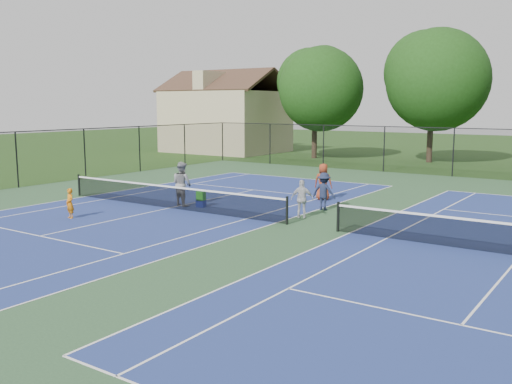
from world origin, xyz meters
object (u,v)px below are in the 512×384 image
Objects in this scene: clapboard_house at (226,119)px; bystander_b at (324,191)px; tree_back_a at (315,85)px; child_player at (70,203)px; ball_crate at (201,204)px; ball_hopper at (201,196)px; tree_back_b at (433,76)px; bystander_a at (302,199)px; bystander_c at (323,182)px; instructor at (182,184)px.

bystander_b is at bearing -44.84° from clapboard_house.
child_player is at bearing -81.24° from tree_back_a.
ball_hopper reaches higher than ball_crate.
tree_back_b is at bearing 93.48° from child_player.
bystander_c reaches higher than bystander_a.
tree_back_a is 5.31× the size of bystander_c.
tree_back_a is 5.72× the size of bystander_b.
ball_crate is at bearing 73.34° from child_player.
tree_back_a is 24.97× the size of ball_crate.
clapboard_house is at bearing 125.24° from ball_hopper.
bystander_b is at bearing -83.20° from tree_back_b.
instructor is at bearing -18.07° from bystander_a.
tree_back_b is 5.12× the size of instructor.
bystander_a is 4.16× the size of ball_crate.
child_player is (-4.71, -29.81, -6.00)m from tree_back_b.
tree_back_b reaches higher than ball_hopper.
ball_hopper is at bearing -73.17° from tree_back_a.
bystander_b is 5.33m from ball_hopper.
bystander_b is at bearing 27.22° from ball_hopper.
tree_back_b reaches higher than bystander_c.
clapboard_house is at bearing -46.57° from instructor.
tree_back_a reaches higher than child_player.
ball_hopper is at bearing -94.66° from tree_back_b.
tree_back_b reaches higher than tree_back_a.
bystander_b is (-0.08, 1.99, 0.04)m from bystander_a.
clapboard_house is at bearing -57.74° from bystander_c.
tree_back_b is at bearing 3.01° from clapboard_house.
tree_back_b is at bearing -100.25° from bystander_c.
tree_back_a is at bearing 111.23° from child_player.
tree_back_b is 24.75× the size of ball_hopper.
tree_back_b is at bearing 12.53° from tree_back_a.
bystander_b is (2.69, -22.57, -5.80)m from tree_back_b.
bystander_a is at bearing -62.45° from tree_back_a.
clapboard_house is 29.54m from ball_crate.
tree_back_a is 7.65× the size of child_player.
tree_back_a is 9.24m from tree_back_b.
tree_back_a is 4.67× the size of instructor.
instructor is at bearing -56.45° from clapboard_house.
clapboard_house reaches higher than ball_hopper.
tree_back_a reaches higher than bystander_b.
bystander_b is (5.64, 2.63, -0.18)m from instructor.
bystander_c is at bearing 53.14° from ball_hopper.
child_player is at bearing -119.13° from ball_crate.
ball_crate is (6.96, -23.01, -5.89)m from tree_back_a.
instructor is at bearing -168.06° from ball_hopper.
instructor is at bearing -168.06° from ball_crate.
instructor reaches higher than child_player.
bystander_b reaches higher than ball_crate.
tree_back_a is at bearing -5.71° from clapboard_house.
child_player reaches higher than ball_crate.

